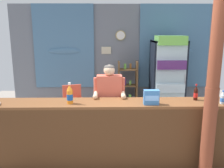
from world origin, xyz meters
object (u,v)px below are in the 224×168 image
Objects in this scene: bottle_shelf_rack at (128,87)px; shopkeeper at (109,97)px; timber_post at (212,91)px; soda_bottle_cola at (196,93)px; snack_box_biscuit at (151,97)px; drink_fridge at (168,73)px; plastic_lawn_chair at (73,102)px; soda_bottle_orange_soda at (70,95)px; soda_bottle_water at (223,98)px; stall_counter at (113,128)px; soda_bottle_lime_soda at (211,92)px.

bottle_shelf_rack is 0.88× the size of shopkeeper.
timber_post is 10.19× the size of soda_bottle_cola.
bottle_shelf_rack is 5.94× the size of snack_box_biscuit.
drink_fridge is 2.26× the size of plastic_lawn_chair.
soda_bottle_orange_soda is at bearing 176.89° from snack_box_biscuit.
soda_bottle_water is (0.30, -2.14, 0.01)m from drink_fridge.
drink_fridge reaches higher than plastic_lawn_chair.
drink_fridge is 1.03m from bottle_shelf_rack.
soda_bottle_orange_soda reaches higher than snack_box_biscuit.
soda_bottle_cola is at bearing -36.08° from plastic_lawn_chair.
drink_fridge is 1.47× the size of bottle_shelf_rack.
soda_bottle_cola reaches higher than stall_counter.
stall_counter is 2.56m from drink_fridge.
soda_bottle_lime_soda is 1.09× the size of snack_box_biscuit.
shopkeeper reaches higher than snack_box_biscuit.
plastic_lawn_chair is (-1.27, -0.61, -0.19)m from bottle_shelf_rack.
shopkeeper is at bearing 162.02° from soda_bottle_water.
soda_bottle_orange_soda is 1.34× the size of soda_bottle_lime_soda.
soda_bottle_orange_soda is (-0.59, -0.49, 0.18)m from shopkeeper.
snack_box_biscuit is (-0.77, -2.15, 0.03)m from drink_fridge.
shopkeeper is 1.66m from soda_bottle_lime_soda.
plastic_lawn_chair is 0.57× the size of shopkeeper.
bottle_shelf_rack reaches higher than soda_bottle_cola.
stall_counter is 0.83m from soda_bottle_orange_soda.
timber_post is 0.67m from soda_bottle_lime_soda.
soda_bottle_water is at bearing -1.39° from soda_bottle_orange_soda.
snack_box_biscuit is at bearing -42.13° from shopkeeper.
stall_counter is at bearing -122.11° from drink_fridge.
soda_bottle_orange_soda is at bearing -114.29° from bottle_shelf_rack.
soda_bottle_lime_soda is (0.24, 0.61, -0.17)m from timber_post.
shopkeeper is (0.81, -1.24, 0.46)m from plastic_lawn_chair.
soda_bottle_cola is (1.95, 0.15, -0.03)m from soda_bottle_orange_soda.
snack_box_biscuit is (-0.74, -0.22, 0.00)m from soda_bottle_cola.
timber_post is at bearing -12.98° from stall_counter.
timber_post reaches higher than bottle_shelf_rack.
drink_fridge is 2.12m from shopkeeper.
timber_post is 0.46m from soda_bottle_water.
snack_box_biscuit is (0.15, -2.41, 0.42)m from bottle_shelf_rack.
soda_bottle_orange_soda reaches higher than soda_bottle_lime_soda.
timber_post is at bearing -43.50° from plastic_lawn_chair.
bottle_shelf_rack is (0.42, 2.39, 0.08)m from stall_counter.
soda_bottle_lime_soda is (-0.05, 0.31, 0.01)m from soda_bottle_water.
plastic_lawn_chair is 3.32× the size of soda_bottle_cola.
soda_bottle_orange_soda is at bearing 175.87° from stall_counter.
soda_bottle_orange_soda is at bearing -82.92° from plastic_lawn_chair.
plastic_lawn_chair is 2.75m from soda_bottle_cola.
shopkeeper is 4.66× the size of soda_bottle_orange_soda.
drink_fridge reaches higher than soda_bottle_water.
drink_fridge is at bearing -15.65° from bottle_shelf_rack.
bottle_shelf_rack is at bearing 164.35° from drink_fridge.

